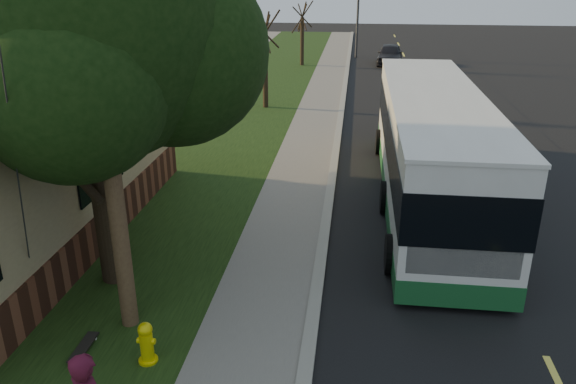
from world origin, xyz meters
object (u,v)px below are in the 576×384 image
(fire_hydrant, at_px, (146,343))
(distant_car, at_px, (390,54))
(skateboard_main, at_px, (83,347))
(traffic_signal, at_px, (358,12))
(leafy_tree, at_px, (89,24))
(dumpster, at_px, (52,175))
(utility_pole, at_px, (99,72))
(bare_tree_far, at_px, (302,35))
(bare_tree_near, at_px, (265,61))
(transit_bus, at_px, (431,145))

(fire_hydrant, distance_m, distant_car, 31.92)
(skateboard_main, bearing_deg, distant_car, 78.21)
(traffic_signal, xyz_separation_m, skateboard_main, (-4.29, -33.86, -3.04))
(leafy_tree, xyz_separation_m, skateboard_main, (0.38, -2.51, -5.04))
(fire_hydrant, distance_m, dumpster, 8.59)
(utility_pole, xyz_separation_m, leafy_tree, (-0.87, 1.66, 0.54))
(fire_hydrant, height_order, distant_car, distant_car)
(bare_tree_far, height_order, distant_car, bare_tree_far)
(bare_tree_near, height_order, distant_car, bare_tree_near)
(bare_tree_near, bearing_deg, bare_tree_far, 87.61)
(transit_bus, bearing_deg, utility_pole, -131.90)
(traffic_signal, bearing_deg, bare_tree_near, -104.04)
(utility_pole, relative_size, bare_tree_far, 2.25)
(dumpster, bearing_deg, skateboard_main, -58.58)
(utility_pole, xyz_separation_m, transit_bus, (5.99, 6.68, -3.00))
(dumpster, bearing_deg, utility_pole, -51.89)
(bare_tree_near, bearing_deg, fire_hydrant, -87.14)
(leafy_tree, bearing_deg, transit_bus, 36.23)
(leafy_tree, relative_size, transit_bus, 0.69)
(utility_pole, distance_m, bare_tree_near, 17.19)
(fire_hydrant, distance_m, transit_bus, 9.40)
(bare_tree_near, xyz_separation_m, transit_bus, (6.19, -10.33, -0.52))
(bare_tree_near, bearing_deg, traffic_signal, 75.96)
(distant_car, bearing_deg, utility_pole, -96.40)
(skateboard_main, height_order, distant_car, distant_car)
(bare_tree_far, xyz_separation_m, dumpster, (-4.86, -23.20, -1.38))
(transit_bus, xyz_separation_m, dumpster, (-10.55, -0.88, -1.01))
(fire_hydrant, bearing_deg, bare_tree_far, 90.76)
(fire_hydrant, relative_size, transit_bus, 0.07)
(bare_tree_far, bearing_deg, bare_tree_near, -92.39)
(bare_tree_far, xyz_separation_m, transit_bus, (5.69, -22.33, -0.37))
(leafy_tree, xyz_separation_m, bare_tree_far, (1.17, 27.35, -3.16))
(skateboard_main, bearing_deg, fire_hydrant, -6.50)
(leafy_tree, bearing_deg, distant_car, 76.49)
(dumpster, bearing_deg, leafy_tree, -48.37)
(transit_bus, xyz_separation_m, distant_car, (0.06, 23.79, -0.97))
(bare_tree_near, bearing_deg, leafy_tree, -92.50)
(traffic_signal, relative_size, transit_bus, 0.49)
(skateboard_main, height_order, dumpster, dumpster)
(traffic_signal, height_order, skateboard_main, traffic_signal)
(fire_hydrant, distance_m, utility_pole, 4.37)
(fire_hydrant, bearing_deg, traffic_signal, 84.79)
(leafy_tree, xyz_separation_m, traffic_signal, (4.67, 31.35, -2.00))
(dumpster, bearing_deg, bare_tree_near, 68.75)
(transit_bus, height_order, skateboard_main, transit_bus)
(traffic_signal, bearing_deg, distant_car, -48.38)
(leafy_tree, xyz_separation_m, bare_tree_near, (0.67, 15.35, -3.02))
(skateboard_main, bearing_deg, leafy_tree, 98.66)
(fire_hydrant, xyz_separation_m, leafy_tree, (-1.57, 2.65, 4.73))
(fire_hydrant, distance_m, bare_tree_near, 18.10)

